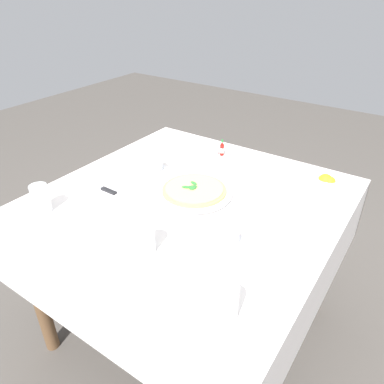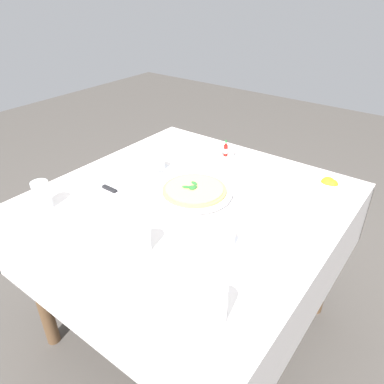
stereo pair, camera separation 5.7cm
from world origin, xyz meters
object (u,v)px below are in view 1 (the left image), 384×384
Objects in this scene: coffee_cup_back_corner at (293,191)px; salt_shaker at (216,150)px; pepper_shaker at (228,151)px; water_glass_far_left at (225,304)px; water_glass_near_right at (41,200)px; citrus_bowl at (328,184)px; water_glass_right_edge at (145,239)px; dinner_knife at (100,187)px; napkin_folded at (101,190)px; hot_sauce_bottle at (222,149)px; coffee_cup_near_left at (227,238)px; menu_card at (286,174)px; pizza at (194,189)px; coffee_cup_far_right at (154,165)px; pizza_plate at (194,192)px.

coffee_cup_back_corner is 2.31× the size of salt_shaker.
water_glass_far_left is at bearing 119.00° from pepper_shaker.
water_glass_near_right reaches higher than citrus_bowl.
salt_shaker is at bearing -75.73° from water_glass_right_edge.
water_glass_near_right is 0.85m from salt_shaker.
napkin_folded is at bearing 180.00° from dinner_knife.
napkin_folded is at bearing 69.12° from hot_sauce_bottle.
coffee_cup_back_corner is at bearing 159.66° from salt_shaker.
water_glass_far_left is 1.00m from pepper_shaker.
coffee_cup_back_corner is 0.45m from pepper_shaker.
citrus_bowl is at bearing -116.82° from water_glass_right_edge.
napkin_folded is at bearing 0.13° from coffee_cup_near_left.
coffee_cup_near_left is 0.53m from menu_card.
water_glass_right_edge is at bearing 63.18° from citrus_bowl.
coffee_cup_near_left is (0.07, 0.41, -0.00)m from coffee_cup_back_corner.
coffee_cup_near_left is 0.31m from water_glass_far_left.
water_glass_right_edge is 0.79m from hot_sauce_bottle.
pizza is 0.41m from pepper_shaker.
dinner_knife is at bearing 0.13° from coffee_cup_near_left.
hot_sauce_bottle is at bearing -58.19° from coffee_cup_near_left.
coffee_cup_far_right is at bearing -101.93° from dinner_knife.
menu_card is at bearing 166.76° from pepper_shaker.
coffee_cup_far_right is 0.36m from hot_sauce_bottle.
coffee_cup_back_corner is 0.17m from citrus_bowl.
pizza_plate is 0.39m from dinner_knife.
hot_sauce_bottle reaches higher than menu_card.
citrus_bowl is (-0.10, -0.14, -0.00)m from coffee_cup_back_corner.
dinner_knife is (0.00, -0.00, 0.01)m from napkin_folded.
coffee_cup_near_left is 0.57× the size of napkin_folded.
pizza is 2.34× the size of water_glass_near_right.
water_glass_far_left reaches higher than napkin_folded.
coffee_cup_far_right is 0.34m from salt_shaker.
coffee_cup_far_right is (0.61, 0.14, 0.00)m from coffee_cup_back_corner.
pizza is 1.34× the size of dinner_knife.
coffee_cup_back_corner is 0.67× the size of dinner_knife.
menu_card is at bearing 169.29° from hot_sauce_bottle.
dinner_knife is at bearing -20.01° from water_glass_far_left.
citrus_bowl is (-0.84, -0.77, -0.02)m from water_glass_near_right.
water_glass_far_left is 0.60× the size of dinner_knife.
water_glass_near_right is at bearing -3.47° from water_glass_far_left.
napkin_folded is (0.59, 0.00, -0.02)m from coffee_cup_near_left.
napkin_folded is at bearing 71.22° from salt_shaker.
dinner_knife is at bearing 68.88° from hot_sauce_bottle.
water_glass_near_right is 0.74× the size of citrus_bowl.
dinner_knife is 0.62m from salt_shaker.
hot_sauce_bottle is at bearing -22.65° from coffee_cup_back_corner.
water_glass_far_left reaches higher than dinner_knife.
napkin_folded is 2.76× the size of hot_sauce_bottle.
coffee_cup_far_right is 2.31× the size of salt_shaker.
dinner_knife is at bearing 66.92° from pepper_shaker.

